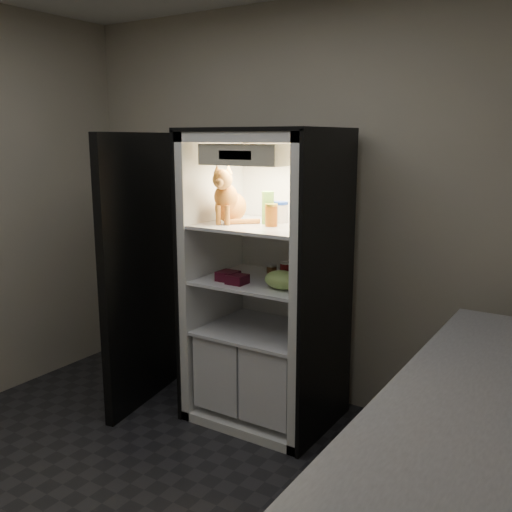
{
  "coord_description": "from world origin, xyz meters",
  "views": [
    {
      "loc": [
        1.84,
        -1.65,
        1.82
      ],
      "look_at": [
        -0.05,
        1.32,
        1.08
      ],
      "focal_mm": 40.0,
      "sensor_mm": 36.0,
      "label": 1
    }
  ],
  "objects": [
    {
      "name": "berry_box_right",
      "position": [
        -0.07,
        1.14,
        0.97
      ],
      "size": [
        0.11,
        0.11,
        0.06
      ],
      "primitive_type": "cube",
      "color": "#4C0C20",
      "rests_on": "refrigerator"
    },
    {
      "name": "pepper_jar",
      "position": [
        0.3,
        1.37,
        1.39
      ],
      "size": [
        0.12,
        0.12,
        0.2
      ],
      "color": "#A33115",
      "rests_on": "refrigerator"
    },
    {
      "name": "cream_carton",
      "position": [
        0.31,
        1.21,
        1.35
      ],
      "size": [
        0.07,
        0.07,
        0.12
      ],
      "primitive_type": "cube",
      "color": "silver",
      "rests_on": "refrigerator"
    },
    {
      "name": "soda_can_c",
      "position": [
        0.19,
        1.28,
        1.01
      ],
      "size": [
        0.07,
        0.07,
        0.14
      ],
      "color": "black",
      "rests_on": "refrigerator"
    },
    {
      "name": "berry_box_left",
      "position": [
        -0.16,
        1.17,
        0.97
      ],
      "size": [
        0.12,
        0.12,
        0.06
      ],
      "primitive_type": "cube",
      "color": "#4C0C20",
      "rests_on": "refrigerator"
    },
    {
      "name": "soda_can_a",
      "position": [
        0.18,
        1.39,
        1.0
      ],
      "size": [
        0.07,
        0.07,
        0.12
      ],
      "color": "black",
      "rests_on": "refrigerator"
    },
    {
      "name": "salsa_jar",
      "position": [
        0.08,
        1.28,
        1.36
      ],
      "size": [
        0.08,
        0.08,
        0.14
      ],
      "color": "maroon",
      "rests_on": "refrigerator"
    },
    {
      "name": "soda_can_b",
      "position": [
        0.26,
        1.3,
        1.01
      ],
      "size": [
        0.07,
        0.07,
        0.14
      ],
      "color": "black",
      "rests_on": "refrigerator"
    },
    {
      "name": "room_shell",
      "position": [
        0.0,
        0.0,
        1.62
      ],
      "size": [
        3.6,
        3.6,
        3.6
      ],
      "color": "white",
      "rests_on": "floor"
    },
    {
      "name": "fridge_door",
      "position": [
        -0.84,
        1.1,
        0.91
      ],
      "size": [
        0.22,
        0.87,
        1.85
      ],
      "rotation": [
        0.0,
        0.0,
        0.18
      ],
      "color": "black",
      "rests_on": "floor"
    },
    {
      "name": "refrigerator",
      "position": [
        0.0,
        1.38,
        0.79
      ],
      "size": [
        0.9,
        0.72,
        1.88
      ],
      "color": "white",
      "rests_on": "floor"
    },
    {
      "name": "tabby_cat",
      "position": [
        -0.22,
        1.27,
        1.43
      ],
      "size": [
        0.34,
        0.37,
        0.37
      ],
      "rotation": [
        0.0,
        0.0,
        0.29
      ],
      "color": "#C26D18",
      "rests_on": "refrigerator"
    },
    {
      "name": "condiment_jar",
      "position": [
        0.04,
        1.37,
        0.98
      ],
      "size": [
        0.06,
        0.06,
        0.09
      ],
      "color": "brown",
      "rests_on": "refrigerator"
    },
    {
      "name": "grape_bag",
      "position": [
        0.22,
        1.18,
        1.0
      ],
      "size": [
        0.22,
        0.16,
        0.11
      ],
      "primitive_type": "ellipsoid",
      "color": "#8CB454",
      "rests_on": "refrigerator"
    },
    {
      "name": "mayo_tub",
      "position": [
        0.05,
        1.45,
        1.36
      ],
      "size": [
        0.1,
        0.1,
        0.13
      ],
      "color": "white",
      "rests_on": "refrigerator"
    },
    {
      "name": "parmesan_shaker",
      "position": [
        0.01,
        1.36,
        1.39
      ],
      "size": [
        0.08,
        0.08,
        0.2
      ],
      "color": "green",
      "rests_on": "refrigerator"
    }
  ]
}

